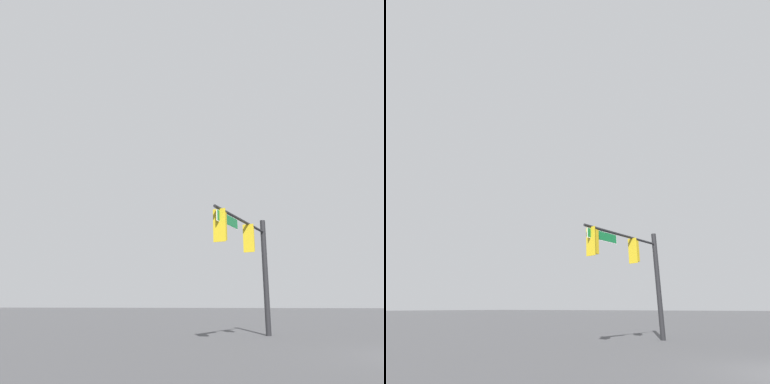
% 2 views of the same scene
% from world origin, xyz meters
% --- Properties ---
extents(signal_pole_near, '(5.99, 1.69, 5.63)m').
position_xyz_m(signal_pole_near, '(-5.16, -6.27, 3.73)').
color(signal_pole_near, black).
rests_on(signal_pole_near, ground_plane).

